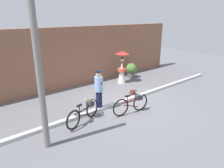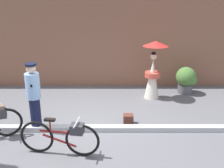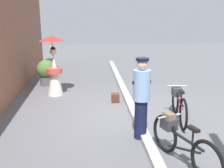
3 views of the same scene
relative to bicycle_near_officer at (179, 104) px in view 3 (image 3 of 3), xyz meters
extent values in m
plane|color=slate|center=(0.35, 1.01, -0.41)|extent=(30.00, 30.00, 0.00)
cube|color=#B2B2B7|center=(0.35, 1.01, -0.35)|extent=(14.00, 0.20, 0.12)
torus|color=black|center=(0.42, -0.06, -0.05)|extent=(0.72, 0.15, 0.72)
torus|color=black|center=(-0.54, 0.08, -0.05)|extent=(0.72, 0.15, 0.72)
cube|color=maroon|center=(-0.06, 0.01, 0.10)|extent=(0.82, 0.15, 0.04)
cube|color=maroon|center=(-0.06, 0.01, -0.10)|extent=(0.71, 0.13, 0.26)
cylinder|color=maroon|center=(-0.24, 0.03, 0.22)|extent=(0.03, 0.03, 0.30)
cube|color=black|center=(-0.24, 0.03, 0.37)|extent=(0.23, 0.12, 0.05)
cylinder|color=silver|center=(0.33, -0.05, 0.36)|extent=(0.10, 0.48, 0.03)
cube|color=#333338|center=(0.33, -0.05, 0.20)|extent=(0.29, 0.25, 0.20)
torus|color=black|center=(-1.43, 0.75, -0.06)|extent=(0.69, 0.29, 0.71)
torus|color=black|center=(-2.46, 0.39, -0.06)|extent=(0.69, 0.29, 0.71)
cube|color=black|center=(-1.95, 0.57, 0.09)|extent=(0.88, 0.34, 0.04)
cube|color=black|center=(-1.95, 0.57, -0.11)|extent=(0.76, 0.29, 0.29)
cylinder|color=black|center=(-2.13, 0.50, 0.20)|extent=(0.03, 0.03, 0.29)
cube|color=black|center=(-2.13, 0.50, 0.35)|extent=(0.24, 0.16, 0.05)
cylinder|color=silver|center=(-1.54, 0.71, 0.33)|extent=(0.19, 0.46, 0.03)
cube|color=#333338|center=(-1.54, 0.71, 0.19)|extent=(0.32, 0.29, 0.20)
cube|color=#72604C|center=(-1.54, 0.71, 0.32)|extent=(0.24, 0.22, 0.14)
cylinder|color=#141938|center=(-0.85, 1.09, 0.00)|extent=(0.26, 0.26, 0.83)
cylinder|color=#8CB2E0|center=(-0.85, 1.09, 0.73)|extent=(0.34, 0.34, 0.62)
sphere|color=#D8B293|center=(-0.85, 1.09, 1.15)|extent=(0.22, 0.22, 0.22)
cylinder|color=black|center=(-0.85, 1.09, 1.25)|extent=(0.26, 0.26, 0.05)
cube|color=black|center=(-0.85, 1.09, 0.79)|extent=(0.09, 0.38, 0.06)
cone|color=silver|center=(2.32, 3.20, 0.22)|extent=(0.48, 0.48, 1.27)
cylinder|color=#D14C3D|center=(2.32, 3.20, 0.37)|extent=(0.49, 0.49, 0.16)
sphere|color=beige|center=(2.32, 3.20, 0.96)|extent=(0.20, 0.20, 0.20)
sphere|color=black|center=(2.32, 3.20, 1.03)|extent=(0.15, 0.15, 0.15)
cylinder|color=olive|center=(2.37, 3.22, 1.08)|extent=(0.02, 0.02, 0.55)
cone|color=red|center=(2.37, 3.22, 1.36)|extent=(0.78, 0.78, 0.16)
cylinder|color=#59595B|center=(3.52, 3.63, -0.26)|extent=(0.49, 0.49, 0.31)
sphere|color=#4C7A38|center=(3.52, 3.63, 0.16)|extent=(0.67, 0.67, 0.67)
sphere|color=#4C7A38|center=(3.69, 3.53, 0.08)|extent=(0.37, 0.37, 0.37)
cube|color=#592D23|center=(1.45, 1.38, -0.29)|extent=(0.25, 0.21, 0.25)
cube|color=#47241C|center=(1.45, 1.31, -0.23)|extent=(0.22, 0.07, 0.09)
camera|label=1|loc=(-5.47, -5.37, 3.38)|focal=33.09mm
camera|label=2|loc=(1.03, -4.69, 2.75)|focal=41.56mm
camera|label=3|loc=(-5.87, 2.13, 2.15)|focal=42.72mm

